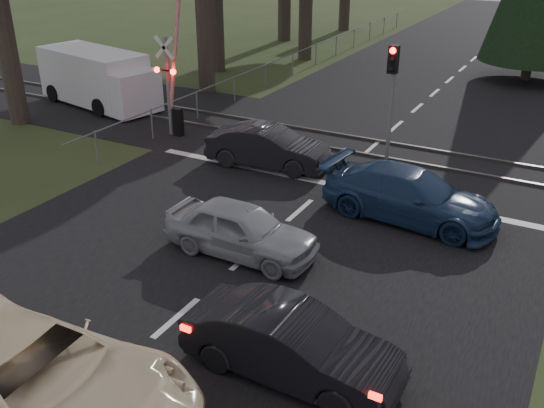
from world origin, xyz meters
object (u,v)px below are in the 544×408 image
Objects in this scene: cream_coupe at (23,380)px; dark_car_far at (268,147)px; dark_hatchback at (292,345)px; blue_sedan at (410,195)px; white_van at (100,79)px; silver_car at (241,230)px; traffic_signal_center at (392,85)px; crossing_signal at (173,84)px.

dark_car_far is (-2.07, 12.14, -0.17)m from cream_coupe.
blue_sedan reaches higher than dark_hatchback.
white_van is (-10.23, 2.96, 0.54)m from dark_car_far.
cream_coupe is 1.47× the size of dark_car_far.
silver_car is 15.17m from white_van.
cream_coupe is 6.57m from silver_car.
dark_hatchback is at bearing -79.97° from traffic_signal_center.
crossing_signal is 1.07× the size of white_van.
dark_hatchback is 0.63× the size of white_van.
traffic_signal_center is 0.66× the size of cream_coupe.
dark_car_far is (4.78, -1.17, -1.36)m from crossing_signal.
dark_hatchback is (3.38, 3.13, -0.18)m from cream_coupe.
traffic_signal_center is 0.99× the size of dark_hatchback.
dark_car_far reaches higher than dark_hatchback.
crossing_signal is at bearing -173.85° from traffic_signal_center.
dark_hatchback is at bearing -174.79° from blue_sedan.
silver_car is 0.61× the size of white_van.
dark_car_far is 10.67m from white_van.
cream_coupe reaches higher than dark_hatchback.
cream_coupe is 0.95× the size of white_van.
dark_hatchback is 7.39m from blue_sedan.
dark_car_far is at bearing 6.77° from cream_coupe.
traffic_signal_center is 0.82× the size of blue_sedan.
traffic_signal_center is 0.63× the size of white_van.
white_van reaches higher than silver_car.
blue_sedan is (10.21, -2.79, -1.33)m from crossing_signal.
blue_sedan is 0.76× the size of white_van.
crossing_signal is 8.36m from traffic_signal_center.
crossing_signal is 1.69× the size of dark_hatchback.
white_van reaches higher than dark_car_far.
traffic_signal_center is 4.65m from blue_sedan.
dark_car_far is at bearing 31.78° from dark_hatchback.
white_van reaches higher than cream_coupe.
dark_hatchback is 0.98× the size of dark_car_far.
cream_coupe is 19.48m from white_van.
blue_sedan reaches higher than silver_car.
crossing_signal is 15.01m from cream_coupe.
blue_sedan is at bearing -15.27° from crossing_signal.
silver_car is 0.80× the size of blue_sedan.
cream_coupe is 1.24× the size of blue_sedan.
cream_coupe is at bearing 167.33° from blue_sedan.
silver_car is at bearing 43.19° from dark_hatchback.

